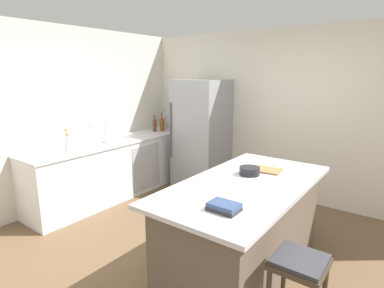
{
  "coord_description": "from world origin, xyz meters",
  "views": [
    {
      "loc": [
        1.77,
        -2.42,
        1.94
      ],
      "look_at": [
        -0.68,
        0.86,
        1.0
      ],
      "focal_mm": 29.05,
      "sensor_mm": 36.0,
      "label": 1
    }
  ],
  "objects_px": {
    "flower_vase": "(67,144)",
    "vinegar_bottle": "(162,124)",
    "sink_faucet": "(89,134)",
    "refrigerator": "(202,135)",
    "syrup_bottle": "(155,125)",
    "paper_towel_roll": "(106,134)",
    "hot_sauce_bottle": "(171,124)",
    "whiskey_bottle": "(162,124)",
    "mixing_bowl": "(249,171)",
    "soda_bottle": "(164,121)",
    "bar_stool": "(298,274)",
    "kitchen_island": "(244,227)",
    "cookbook_stack": "(224,207)",
    "cutting_board": "(267,170)"
  },
  "relations": [
    {
      "from": "bar_stool",
      "to": "vinegar_bottle",
      "type": "bearing_deg",
      "value": 145.82
    },
    {
      "from": "sink_faucet",
      "to": "soda_bottle",
      "type": "distance_m",
      "value": 1.65
    },
    {
      "from": "flower_vase",
      "to": "paper_towel_roll",
      "type": "xyz_separation_m",
      "value": [
        -0.03,
        0.67,
        0.04
      ]
    },
    {
      "from": "paper_towel_roll",
      "to": "cutting_board",
      "type": "relative_size",
      "value": 1.0
    },
    {
      "from": "bar_stool",
      "to": "mixing_bowl",
      "type": "xyz_separation_m",
      "value": [
        -0.8,
        0.8,
        0.4
      ]
    },
    {
      "from": "refrigerator",
      "to": "syrup_bottle",
      "type": "relative_size",
      "value": 6.08
    },
    {
      "from": "refrigerator",
      "to": "mixing_bowl",
      "type": "relative_size",
      "value": 8.74
    },
    {
      "from": "kitchen_island",
      "to": "vinegar_bottle",
      "type": "xyz_separation_m",
      "value": [
        -2.61,
        1.69,
        0.54
      ]
    },
    {
      "from": "soda_bottle",
      "to": "hot_sauce_bottle",
      "type": "bearing_deg",
      "value": 55.77
    },
    {
      "from": "paper_towel_roll",
      "to": "cookbook_stack",
      "type": "relative_size",
      "value": 1.33
    },
    {
      "from": "refrigerator",
      "to": "cutting_board",
      "type": "bearing_deg",
      "value": -35.81
    },
    {
      "from": "hot_sauce_bottle",
      "to": "mixing_bowl",
      "type": "bearing_deg",
      "value": -33.72
    },
    {
      "from": "paper_towel_roll",
      "to": "mixing_bowl",
      "type": "relative_size",
      "value": 1.49
    },
    {
      "from": "refrigerator",
      "to": "vinegar_bottle",
      "type": "distance_m",
      "value": 0.9
    },
    {
      "from": "paper_towel_roll",
      "to": "hot_sauce_bottle",
      "type": "height_order",
      "value": "paper_towel_roll"
    },
    {
      "from": "sink_faucet",
      "to": "whiskey_bottle",
      "type": "bearing_deg",
      "value": 85.85
    },
    {
      "from": "kitchen_island",
      "to": "syrup_bottle",
      "type": "bearing_deg",
      "value": 149.97
    },
    {
      "from": "flower_vase",
      "to": "paper_towel_roll",
      "type": "distance_m",
      "value": 0.67
    },
    {
      "from": "whiskey_bottle",
      "to": "cutting_board",
      "type": "distance_m",
      "value": 2.78
    },
    {
      "from": "flower_vase",
      "to": "syrup_bottle",
      "type": "height_order",
      "value": "flower_vase"
    },
    {
      "from": "syrup_bottle",
      "to": "cookbook_stack",
      "type": "xyz_separation_m",
      "value": [
        2.75,
        -2.15,
        -0.06
      ]
    },
    {
      "from": "cookbook_stack",
      "to": "paper_towel_roll",
      "type": "bearing_deg",
      "value": 158.96
    },
    {
      "from": "kitchen_island",
      "to": "cookbook_stack",
      "type": "distance_m",
      "value": 0.82
    },
    {
      "from": "syrup_bottle",
      "to": "cutting_board",
      "type": "relative_size",
      "value": 0.97
    },
    {
      "from": "vinegar_bottle",
      "to": "whiskey_bottle",
      "type": "height_order",
      "value": "whiskey_bottle"
    },
    {
      "from": "soda_bottle",
      "to": "mixing_bowl",
      "type": "distance_m",
      "value": 2.99
    },
    {
      "from": "bar_stool",
      "to": "syrup_bottle",
      "type": "xyz_separation_m",
      "value": [
        -3.32,
        2.07,
        0.45
      ]
    },
    {
      "from": "soda_bottle",
      "to": "syrup_bottle",
      "type": "relative_size",
      "value": 1.19
    },
    {
      "from": "soda_bottle",
      "to": "whiskey_bottle",
      "type": "height_order",
      "value": "soda_bottle"
    },
    {
      "from": "syrup_bottle",
      "to": "refrigerator",
      "type": "bearing_deg",
      "value": 13.09
    },
    {
      "from": "paper_towel_roll",
      "to": "mixing_bowl",
      "type": "height_order",
      "value": "paper_towel_roll"
    },
    {
      "from": "bar_stool",
      "to": "soda_bottle",
      "type": "relative_size",
      "value": 1.94
    },
    {
      "from": "refrigerator",
      "to": "bar_stool",
      "type": "xyz_separation_m",
      "value": [
        2.43,
        -2.27,
        -0.35
      ]
    },
    {
      "from": "mixing_bowl",
      "to": "kitchen_island",
      "type": "bearing_deg",
      "value": -70.94
    },
    {
      "from": "hot_sauce_bottle",
      "to": "mixing_bowl",
      "type": "distance_m",
      "value": 2.98
    },
    {
      "from": "vinegar_bottle",
      "to": "cutting_board",
      "type": "bearing_deg",
      "value": -25.04
    },
    {
      "from": "vinegar_bottle",
      "to": "cookbook_stack",
      "type": "xyz_separation_m",
      "value": [
        2.76,
        -2.34,
        -0.05
      ]
    },
    {
      "from": "paper_towel_roll",
      "to": "hot_sauce_bottle",
      "type": "bearing_deg",
      "value": 89.93
    },
    {
      "from": "syrup_bottle",
      "to": "cookbook_stack",
      "type": "distance_m",
      "value": 3.5
    },
    {
      "from": "flower_vase",
      "to": "vinegar_bottle",
      "type": "distance_m",
      "value": 1.97
    },
    {
      "from": "kitchen_island",
      "to": "bar_stool",
      "type": "height_order",
      "value": "kitchen_island"
    },
    {
      "from": "syrup_bottle",
      "to": "whiskey_bottle",
      "type": "bearing_deg",
      "value": 52.59
    },
    {
      "from": "syrup_bottle",
      "to": "kitchen_island",
      "type": "bearing_deg",
      "value": -30.03
    },
    {
      "from": "sink_faucet",
      "to": "flower_vase",
      "type": "height_order",
      "value": "flower_vase"
    },
    {
      "from": "kitchen_island",
      "to": "paper_towel_roll",
      "type": "xyz_separation_m",
      "value": [
        -2.57,
        0.4,
        0.57
      ]
    },
    {
      "from": "cutting_board",
      "to": "hot_sauce_bottle",
      "type": "bearing_deg",
      "value": 150.99
    },
    {
      "from": "sink_faucet",
      "to": "soda_bottle",
      "type": "relative_size",
      "value": 0.84
    },
    {
      "from": "whiskey_bottle",
      "to": "paper_towel_roll",
      "type": "bearing_deg",
      "value": -91.9
    },
    {
      "from": "sink_faucet",
      "to": "mixing_bowl",
      "type": "bearing_deg",
      "value": 2.23
    },
    {
      "from": "sink_faucet",
      "to": "syrup_bottle",
      "type": "bearing_deg",
      "value": 88.86
    }
  ]
}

